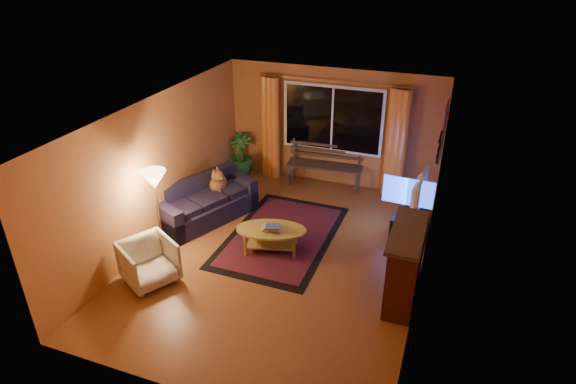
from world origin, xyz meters
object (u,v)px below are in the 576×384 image
(floor_lamp, at_px, (159,215))
(tv_console, at_px, (410,221))
(armchair, at_px, (149,260))
(sofa, at_px, (206,201))
(bench, at_px, (324,176))
(coffee_table, at_px, (271,239))

(floor_lamp, relative_size, tv_console, 1.35)
(armchair, distance_m, floor_lamp, 0.79)
(armchair, bearing_deg, sofa, 33.10)
(bench, distance_m, floor_lamp, 3.91)
(coffee_table, bearing_deg, bench, 86.99)
(armchair, bearing_deg, coffee_table, -15.44)
(tv_console, bearing_deg, sofa, -156.77)
(bench, height_order, sofa, sofa)
(coffee_table, relative_size, tv_console, 1.02)
(tv_console, bearing_deg, floor_lamp, -139.87)
(bench, height_order, coffee_table, bench)
(floor_lamp, bearing_deg, sofa, 86.07)
(sofa, distance_m, armchair, 1.97)
(armchair, bearing_deg, bench, 8.99)
(floor_lamp, xyz_separation_m, tv_console, (3.77, 2.16, -0.54))
(sofa, bearing_deg, armchair, -63.49)
(armchair, xyz_separation_m, floor_lamp, (-0.19, 0.65, 0.41))
(floor_lamp, bearing_deg, tv_console, 29.84)
(sofa, distance_m, floor_lamp, 1.38)
(sofa, height_order, floor_lamp, floor_lamp)
(armchair, xyz_separation_m, tv_console, (3.58, 2.81, -0.14))
(bench, xyz_separation_m, armchair, (-1.59, -4.09, 0.14))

